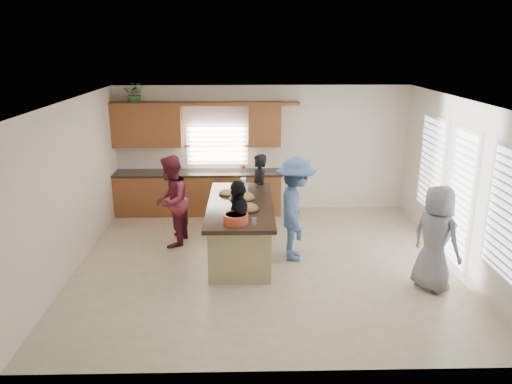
{
  "coord_description": "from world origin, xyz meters",
  "views": [
    {
      "loc": [
        -0.4,
        -7.97,
        3.7
      ],
      "look_at": [
        -0.19,
        0.46,
        1.15
      ],
      "focal_mm": 35.0,
      "sensor_mm": 36.0,
      "label": 1
    }
  ],
  "objects_px": {
    "woman_left_back": "(259,191)",
    "woman_right_front": "(436,238)",
    "woman_right_back": "(296,209)",
    "salad_bowl": "(236,218)",
    "woman_left_mid": "(171,201)",
    "woman_left_front": "(238,226)",
    "island": "(240,230)"
  },
  "relations": [
    {
      "from": "woman_left_back",
      "to": "woman_right_back",
      "type": "xyz_separation_m",
      "value": [
        0.59,
        -1.66,
        0.16
      ]
    },
    {
      "from": "salad_bowl",
      "to": "woman_left_back",
      "type": "distance_m",
      "value": 2.46
    },
    {
      "from": "salad_bowl",
      "to": "woman_right_back",
      "type": "bearing_deg",
      "value": 36.31
    },
    {
      "from": "woman_left_back",
      "to": "woman_right_front",
      "type": "height_order",
      "value": "woman_right_front"
    },
    {
      "from": "woman_right_back",
      "to": "woman_left_mid",
      "type": "bearing_deg",
      "value": 76.04
    },
    {
      "from": "salad_bowl",
      "to": "woman_right_back",
      "type": "xyz_separation_m",
      "value": [
        1.02,
        0.75,
        -0.11
      ]
    },
    {
      "from": "woman_left_front",
      "to": "island",
      "type": "bearing_deg",
      "value": 167.96
    },
    {
      "from": "island",
      "to": "salad_bowl",
      "type": "relative_size",
      "value": 6.8
    },
    {
      "from": "salad_bowl",
      "to": "woman_left_front",
      "type": "bearing_deg",
      "value": 83.24
    },
    {
      "from": "woman_left_back",
      "to": "woman_right_front",
      "type": "relative_size",
      "value": 0.91
    },
    {
      "from": "salad_bowl",
      "to": "woman_left_front",
      "type": "distance_m",
      "value": 0.4
    },
    {
      "from": "woman_left_mid",
      "to": "woman_right_front",
      "type": "bearing_deg",
      "value": 74.07
    },
    {
      "from": "woman_left_back",
      "to": "woman_left_front",
      "type": "height_order",
      "value": "woman_left_front"
    },
    {
      "from": "woman_left_mid",
      "to": "woman_right_back",
      "type": "bearing_deg",
      "value": 80.47
    },
    {
      "from": "woman_right_front",
      "to": "woman_left_front",
      "type": "bearing_deg",
      "value": 43.81
    },
    {
      "from": "woman_left_back",
      "to": "salad_bowl",
      "type": "bearing_deg",
      "value": -23.44
    },
    {
      "from": "island",
      "to": "woman_left_front",
      "type": "distance_m",
      "value": 0.77
    },
    {
      "from": "salad_bowl",
      "to": "woman_left_front",
      "type": "height_order",
      "value": "woman_left_front"
    },
    {
      "from": "salad_bowl",
      "to": "woman_left_mid",
      "type": "bearing_deg",
      "value": 130.18
    },
    {
      "from": "island",
      "to": "woman_right_back",
      "type": "bearing_deg",
      "value": -14.69
    },
    {
      "from": "salad_bowl",
      "to": "woman_left_front",
      "type": "relative_size",
      "value": 0.25
    },
    {
      "from": "island",
      "to": "salad_bowl",
      "type": "distance_m",
      "value": 1.16
    },
    {
      "from": "island",
      "to": "woman_right_front",
      "type": "xyz_separation_m",
      "value": [
        2.98,
        -1.43,
        0.38
      ]
    },
    {
      "from": "salad_bowl",
      "to": "woman_right_front",
      "type": "xyz_separation_m",
      "value": [
        3.05,
        -0.42,
        -0.2
      ]
    },
    {
      "from": "island",
      "to": "woman_left_mid",
      "type": "bearing_deg",
      "value": 161.35
    },
    {
      "from": "salad_bowl",
      "to": "island",
      "type": "bearing_deg",
      "value": 86.41
    },
    {
      "from": "woman_left_mid",
      "to": "woman_right_back",
      "type": "relative_size",
      "value": 0.94
    },
    {
      "from": "island",
      "to": "salad_bowl",
      "type": "height_order",
      "value": "salad_bowl"
    },
    {
      "from": "woman_right_front",
      "to": "woman_right_back",
      "type": "bearing_deg",
      "value": 27.34
    },
    {
      "from": "woman_right_back",
      "to": "woman_right_front",
      "type": "relative_size",
      "value": 1.1
    },
    {
      "from": "woman_left_front",
      "to": "woman_right_front",
      "type": "relative_size",
      "value": 0.94
    },
    {
      "from": "woman_left_front",
      "to": "woman_right_front",
      "type": "distance_m",
      "value": 3.1
    }
  ]
}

